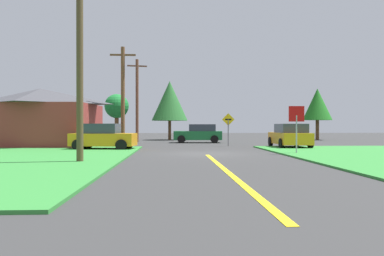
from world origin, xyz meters
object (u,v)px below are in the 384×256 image
Objects in this scene: oak_tree_left at (117,107)px; barn at (41,118)px; utility_pole_near at (80,45)px; utility_pole_mid at (123,95)px; car_on_crossroad at (290,136)px; car_approaching_junction at (199,134)px; oak_tree_right at (170,101)px; utility_pole_far at (137,99)px; direction_sign at (228,126)px; stop_sign at (296,120)px; parked_car_near_building at (103,137)px; pine_tree_center at (317,104)px.

oak_tree_left is 0.60× the size of barn.
utility_pole_near reaches higher than utility_pole_mid.
car_approaching_junction is (-5.63, 8.01, -0.00)m from car_on_crossroad.
oak_tree_left is 0.76× the size of oak_tree_right.
utility_pole_near is 1.29× the size of utility_pole_mid.
car_on_crossroad is at bearing 129.36° from car_approaching_junction.
utility_pole_far reaches higher than utility_pole_mid.
direction_sign is (7.72, 12.36, -3.21)m from utility_pole_near.
utility_pole_far is 9.70m from barn.
direction_sign is at bearing -69.50° from stop_sign.
direction_sign is at bearing -45.80° from utility_pole_far.
barn is at bearing 30.42° from car_approaching_junction.
car_approaching_junction is at bearing 36.82° from car_on_crossroad.
parked_car_near_building is (-10.74, 4.21, -0.98)m from stop_sign.
pine_tree_center reaches higher than parked_car_near_building.
utility_pole_far is at bearing -54.22° from stop_sign.
utility_pole_mid reaches higher than pine_tree_center.
oak_tree_left is at bearing 100.21° from utility_pole_mid.
stop_sign is at bearing -73.37° from direction_sign.
car_on_crossroad is at bearing -117.25° from pine_tree_center.
utility_pole_near is 1.17× the size of barn.
car_on_crossroad is 4.45m from direction_sign.
parked_car_near_building is at bearing -95.33° from utility_pole_far.
oak_tree_right reaches higher than barn.
parked_car_near_building is 4.52m from utility_pole_mid.
direction_sign is (8.33, 3.86, 0.69)m from parked_car_near_building.
parked_car_near_building is at bearing -140.53° from pine_tree_center.
car_on_crossroad is 1.15× the size of parked_car_near_building.
oak_tree_right reaches higher than parked_car_near_building.
oak_tree_right is at bearing -68.27° from stop_sign.
stop_sign is at bearing -37.46° from utility_pole_mid.
utility_pole_near is 11.96m from utility_pole_mid.
barn is (-9.11, -12.68, -2.04)m from oak_tree_right.
car_approaching_junction is 0.79× the size of pine_tree_center.
direction_sign is (1.71, -6.01, 0.69)m from car_approaching_junction.
car_approaching_junction is at bearing -34.43° from oak_tree_left.
barn is at bearing 84.39° from car_on_crossroad.
oak_tree_left is (-9.69, 11.48, 1.92)m from direction_sign.
car_approaching_junction is (-4.12, 14.08, -0.98)m from stop_sign.
utility_pole_mid is at bearing -33.59° from stop_sign.
utility_pole_far is at bearing -58.86° from oak_tree_left.
car_on_crossroad is at bearing -40.23° from utility_pole_far.
utility_pole_near reaches higher than parked_car_near_building.
parked_car_near_building is at bearing -17.55° from stop_sign.
utility_pole_near is (0.61, -8.50, 3.90)m from parked_car_near_building.
stop_sign is 0.46× the size of pine_tree_center.
oak_tree_left is at bearing 121.14° from utility_pole_far.
direction_sign is 13.88m from oak_tree_right.
utility_pole_far reaches higher than car_on_crossroad.
oak_tree_left is (-12.10, 19.55, 1.63)m from stop_sign.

